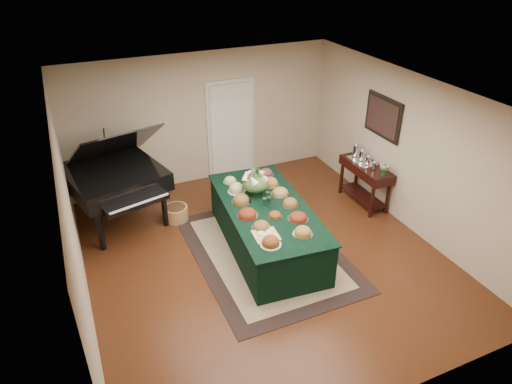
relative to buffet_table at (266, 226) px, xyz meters
name	(u,v)px	position (x,y,z in m)	size (l,w,h in m)	color
ground	(263,255)	(-0.15, -0.22, -0.40)	(6.00, 6.00, 0.00)	black
area_rug	(266,252)	(-0.08, -0.17, -0.39)	(2.28, 3.20, 0.01)	black
kitchen_doorway	(231,130)	(0.45, 2.75, 0.62)	(1.05, 0.07, 2.10)	silver
buffet_table	(266,226)	(0.00, 0.00, 0.00)	(1.53, 2.85, 0.79)	black
food_platters	(265,202)	(0.00, 0.07, 0.44)	(1.17, 2.27, 0.13)	silver
cutting_board	(266,233)	(-0.36, -0.74, 0.43)	(0.39, 0.39, 0.10)	tan
green_goblets	(267,200)	(0.02, 0.03, 0.48)	(0.21, 0.24, 0.18)	black
floral_centerpiece	(255,180)	(-0.01, 0.43, 0.66)	(0.46, 0.46, 0.46)	black
grand_piano	(114,176)	(-2.12, 1.78, 0.54)	(1.89, 2.10, 1.85)	black
wicker_basket	(176,213)	(-1.18, 1.41, -0.26)	(0.44, 0.44, 0.27)	#9C6A3F
mahogany_sideboard	(366,174)	(2.34, 0.54, 0.24)	(0.45, 1.19, 0.83)	black
tea_service	(363,157)	(2.34, 0.68, 0.54)	(0.34, 0.74, 0.30)	silver
pink_bouquet	(384,168)	(2.34, 0.05, 0.59)	(0.19, 0.19, 0.25)	black
wall_painting	(383,117)	(2.56, 0.54, 1.35)	(0.05, 0.95, 0.75)	black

